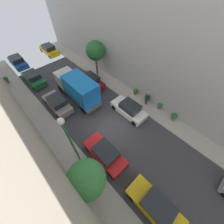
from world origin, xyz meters
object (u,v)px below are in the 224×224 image
parked_car_left_2 (105,153)px  parked_car_left_4 (33,78)px  parked_car_right_4 (49,50)px  delivery_truck (78,88)px  street_tree_1 (95,51)px  potted_plant_0 (147,97)px  parked_car_left_5 (18,62)px  potted_plant_4 (90,191)px  potted_plant_5 (160,106)px  street_tree_0 (86,179)px  pedestrian (147,98)px  potted_plant_3 (136,91)px  lamp_post (70,139)px  parked_car_right_2 (129,109)px  parked_car_right_3 (91,81)px  parked_car_left_1 (155,206)px  potted_plant_1 (6,79)px  potted_plant_2 (174,117)px  parked_car_left_3 (57,103)px

parked_car_left_2 → parked_car_left_4: same height
parked_car_right_4 → delivery_truck: 13.27m
street_tree_1 → potted_plant_0: bearing=-83.6°
parked_car_left_5 → potted_plant_4: size_ratio=4.37×
potted_plant_5 → parked_car_left_4: bearing=119.4°
delivery_truck → street_tree_0: bearing=-119.9°
pedestrian → potted_plant_3: (0.36, 2.04, -0.47)m
parked_car_left_2 → lamp_post: (-1.90, 1.21, 3.58)m
parked_car_right_2 → street_tree_1: (2.11, 8.13, 3.00)m
parked_car_left_4 → street_tree_1: bearing=-32.5°
parked_car_right_3 → parked_car_left_2: bearing=-121.1°
parked_car_left_2 → street_tree_0: bearing=-152.1°
potted_plant_4 → potted_plant_5: bearing=6.6°
parked_car_left_5 → parked_car_right_4: bearing=1.0°
parked_car_left_4 → street_tree_1: street_tree_1 is taller
street_tree_0 → potted_plant_4: (-0.24, -0.04, -2.95)m
potted_plant_0 → potted_plant_5: (0.01, -1.82, -0.07)m
parked_car_left_1 → parked_car_right_3: 15.32m
street_tree_1 → potted_plant_1: street_tree_1 is taller
potted_plant_5 → lamp_post: size_ratio=0.14×
street_tree_1 → potted_plant_1: bearing=145.4°
delivery_truck → potted_plant_2: 11.40m
potted_plant_2 → delivery_truck: bearing=119.4°
parked_car_left_2 → parked_car_left_5: (0.00, 20.65, 0.00)m
parked_car_left_4 → potted_plant_3: 14.16m
street_tree_1 → parked_car_right_3: bearing=-151.3°
parked_car_left_2 → street_tree_0: size_ratio=0.89×
street_tree_0 → potted_plant_4: 2.96m
delivery_truck → potted_plant_3: size_ratio=8.11×
parked_car_left_5 → parked_car_right_3: same height
pedestrian → potted_plant_2: size_ratio=1.95×
parked_car_left_1 → parked_car_left_2: size_ratio=1.00×
parked_car_left_2 → parked_car_right_3: size_ratio=1.00×
potted_plant_1 → street_tree_0: bearing=-89.2°
parked_car_left_2 → delivery_truck: size_ratio=0.64×
potted_plant_4 → parked_car_left_5: bearing=82.8°
potted_plant_5 → parked_car_left_2: bearing=179.3°
potted_plant_5 → lamp_post: (-10.37, 1.31, 3.64)m
parked_car_left_1 → delivery_truck: bearing=78.4°
street_tree_0 → potted_plant_5: 11.50m
potted_plant_2 → lamp_post: size_ratio=0.14×
lamp_post → street_tree_1: bearing=43.4°
potted_plant_0 → parked_car_right_4: bearing=99.1°
potted_plant_0 → potted_plant_1: (-11.28, 15.53, -0.03)m
parked_car_right_3 → potted_plant_3: (2.93, -5.51, -0.12)m
parked_car_left_1 → lamp_post: 7.73m
street_tree_1 → parked_car_left_1: bearing=-115.9°
parked_car_left_3 → potted_plant_4: parked_car_left_3 is taller
parked_car_left_2 → potted_plant_4: 3.14m
parked_car_left_4 → potted_plant_5: (8.47, -15.01, -0.06)m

